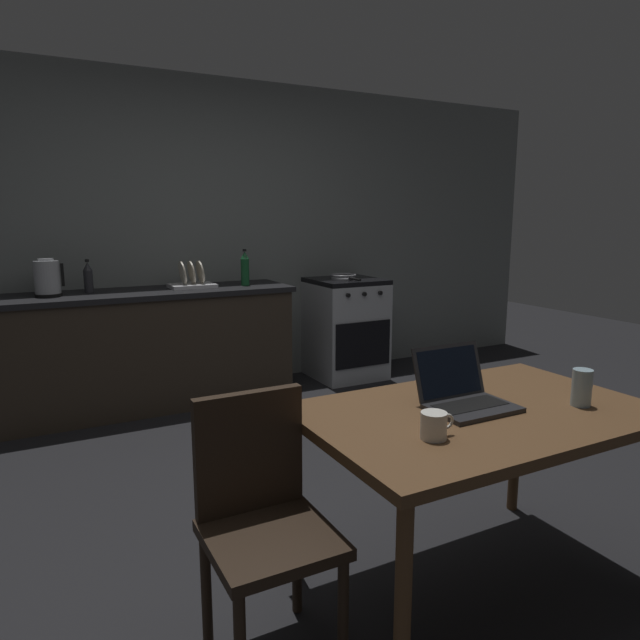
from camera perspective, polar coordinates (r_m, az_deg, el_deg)
ground_plane at (r=3.07m, az=1.85°, el=-17.72°), size 12.00×12.00×0.00m
back_wall at (r=4.98m, az=-8.48°, el=8.36°), size 6.40×0.10×2.56m
kitchen_counter at (r=4.53m, az=-16.60°, el=-2.73°), size 2.16×0.64×0.90m
stove_oven at (r=5.13m, az=2.59°, el=-0.83°), size 0.60×0.62×0.90m
dining_table at (r=2.27m, az=15.65°, el=-10.30°), size 1.32×0.84×0.73m
chair at (r=1.98m, az=-5.90°, el=-18.41°), size 0.40×0.40×0.87m
laptop at (r=2.24m, az=14.34°, el=-7.38°), size 0.32×0.29×0.22m
electric_kettle at (r=4.37m, az=-25.73°, el=3.81°), size 0.20×0.18×0.26m
bottle at (r=4.59m, az=-7.56°, el=5.19°), size 0.07×0.07×0.29m
frying_pan at (r=5.01m, az=2.40°, el=4.40°), size 0.23×0.40×0.05m
coffee_mug at (r=1.92m, az=11.41°, el=-10.35°), size 0.13×0.09×0.09m
drinking_glass at (r=2.40m, az=24.83°, el=-6.19°), size 0.07×0.07×0.14m
dish_rack at (r=4.52m, az=-12.76°, el=3.78°), size 0.34×0.26×0.21m
bottle_b at (r=4.46m, az=-22.28°, el=4.02°), size 0.06×0.06×0.24m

